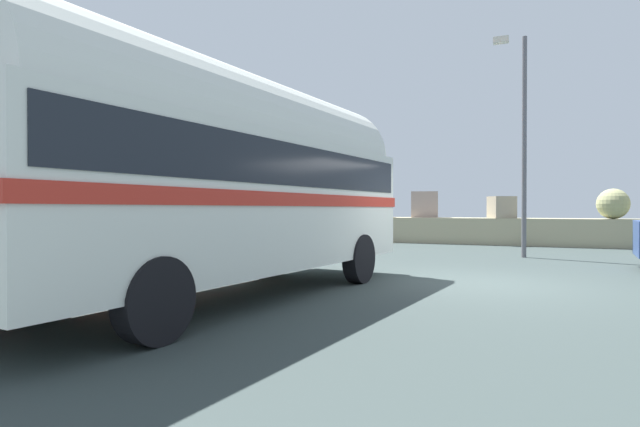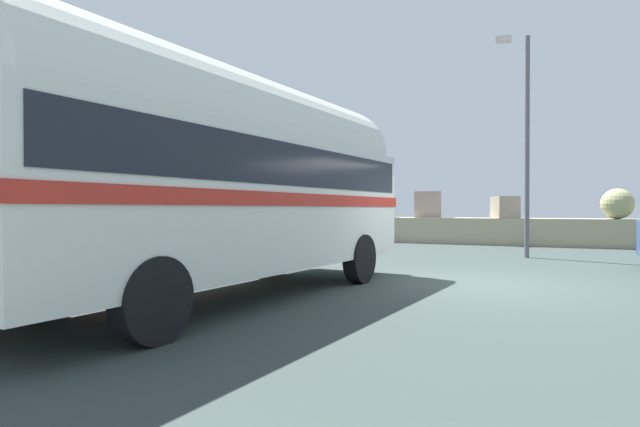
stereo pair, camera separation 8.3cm
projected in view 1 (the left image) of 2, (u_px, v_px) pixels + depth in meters
The scene contains 5 objects.
ground at pixel (477, 284), 9.91m from camera, with size 32.00×26.00×0.02m.
breakwater at pixel (516, 227), 20.59m from camera, with size 31.36×2.28×2.44m.
vintage_coach at pixel (230, 174), 8.23m from camera, with size 3.20×8.77×3.70m.
second_coach at pixel (25, 178), 9.32m from camera, with size 2.72×8.66×3.70m.
lamp_post at pixel (521, 134), 15.18m from camera, with size 0.94×0.46×6.65m.
Camera 1 is at (1.23, -10.29, 1.49)m, focal length 28.42 mm.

